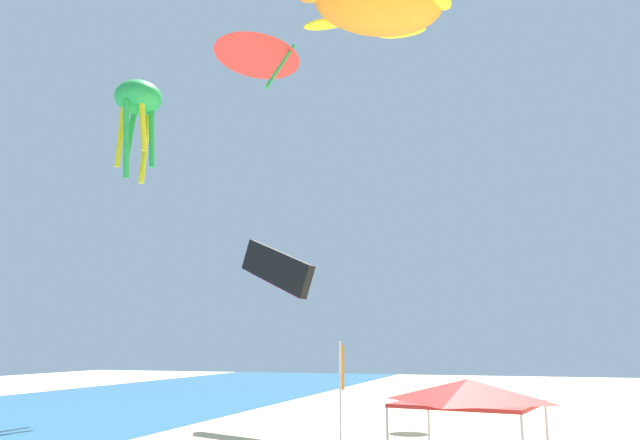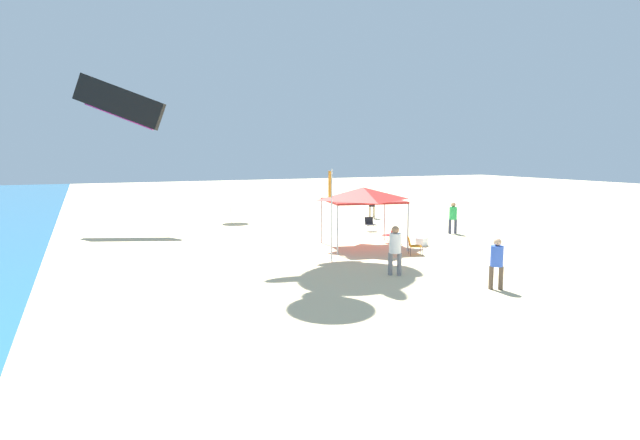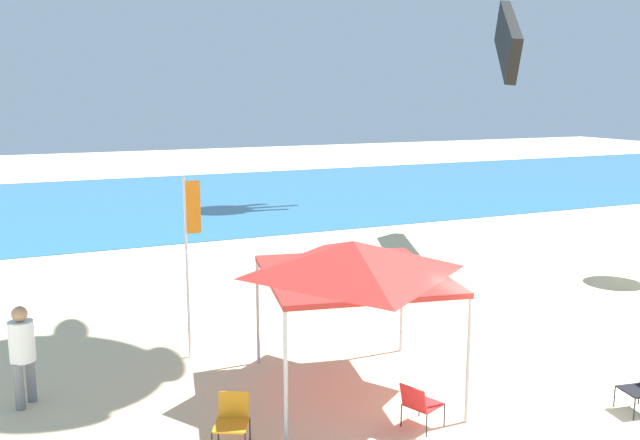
% 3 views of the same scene
% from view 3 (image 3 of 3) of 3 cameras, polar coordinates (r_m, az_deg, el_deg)
% --- Properties ---
extents(ground, '(120.00, 120.00, 0.10)m').
position_cam_3_polar(ground, '(12.88, 16.92, -15.78)').
color(ground, beige).
extents(ocean_strip, '(120.00, 21.62, 0.02)m').
position_cam_3_polar(ocean_strip, '(36.97, -11.39, 1.69)').
color(ocean_strip, '#28668E').
rests_on(ocean_strip, ground).
extents(canopy_tent, '(3.81, 4.00, 2.91)m').
position_cam_3_polar(canopy_tent, '(12.57, 2.80, -3.35)').
color(canopy_tent, '#B7B7BC').
rests_on(canopy_tent, ground).
extents(folding_chair_left_of_tent, '(0.77, 0.72, 0.82)m').
position_cam_3_polar(folding_chair_left_of_tent, '(11.91, 8.30, -14.87)').
color(folding_chair_left_of_tent, black).
rests_on(folding_chair_left_of_tent, ground).
extents(folding_chair_right_of_tent, '(0.74, 0.79, 0.82)m').
position_cam_3_polar(folding_chair_right_of_tent, '(11.40, -7.36, -16.06)').
color(folding_chair_right_of_tent, black).
rests_on(folding_chair_right_of_tent, ground).
extents(banner_flag, '(0.36, 0.06, 3.90)m').
position_cam_3_polar(banner_flag, '(14.46, -10.91, -2.52)').
color(banner_flag, silver).
rests_on(banner_flag, ground).
extents(person_watching_sky, '(0.44, 0.44, 1.87)m').
position_cam_3_polar(person_watching_sky, '(13.46, -23.66, -9.77)').
color(person_watching_sky, slate).
rests_on(person_watching_sky, ground).
extents(kite_parafoil_black, '(3.32, 5.01, 3.39)m').
position_cam_3_polar(kite_parafoil_black, '(26.97, 15.42, 14.25)').
color(kite_parafoil_black, black).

